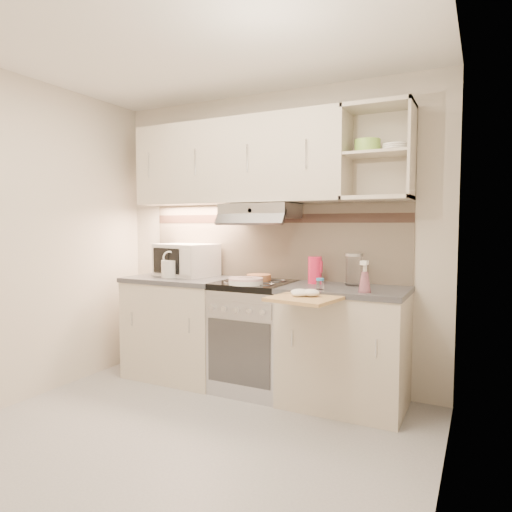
{
  "coord_description": "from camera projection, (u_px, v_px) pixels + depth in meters",
  "views": [
    {
      "loc": [
        1.67,
        -2.22,
        1.37
      ],
      "look_at": [
        0.08,
        0.95,
        1.12
      ],
      "focal_mm": 32.0,
      "sensor_mm": 36.0,
      "label": 1
    }
  ],
  "objects": [
    {
      "name": "ground",
      "position": [
        176.0,
        446.0,
        2.82
      ],
      "size": [
        3.0,
        3.0,
        0.0
      ],
      "primitive_type": "plane",
      "color": "#9B9B9E",
      "rests_on": "ground"
    },
    {
      "name": "room_shell",
      "position": [
        206.0,
        186.0,
        3.03
      ],
      "size": [
        3.04,
        2.84,
        2.52
      ],
      "color": "beige",
      "rests_on": "ground"
    },
    {
      "name": "base_cabinet_left",
      "position": [
        181.0,
        329.0,
        4.11
      ],
      "size": [
        0.9,
        0.6,
        0.86
      ],
      "primitive_type": "cube",
      "color": "beige",
      "rests_on": "ground"
    },
    {
      "name": "worktop_left",
      "position": [
        181.0,
        279.0,
        4.08
      ],
      "size": [
        0.92,
        0.62,
        0.04
      ],
      "primitive_type": "cube",
      "color": "#47474C",
      "rests_on": "base_cabinet_left"
    },
    {
      "name": "base_cabinet_right",
      "position": [
        344.0,
        349.0,
        3.44
      ],
      "size": [
        0.9,
        0.6,
        0.86
      ],
      "primitive_type": "cube",
      "color": "beige",
      "rests_on": "ground"
    },
    {
      "name": "worktop_right",
      "position": [
        345.0,
        290.0,
        3.41
      ],
      "size": [
        0.92,
        0.62,
        0.04
      ],
      "primitive_type": "cube",
      "color": "#47474C",
      "rests_on": "base_cabinet_right"
    },
    {
      "name": "electric_range",
      "position": [
        255.0,
        336.0,
        3.77
      ],
      "size": [
        0.6,
        0.6,
        0.9
      ],
      "color": "#B7B7BC",
      "rests_on": "ground"
    },
    {
      "name": "microwave",
      "position": [
        186.0,
        260.0,
        4.17
      ],
      "size": [
        0.58,
        0.48,
        0.29
      ],
      "rotation": [
        0.0,
        0.0,
        -0.2
      ],
      "color": "silver",
      "rests_on": "worktop_left"
    },
    {
      "name": "watering_can",
      "position": [
        170.0,
        268.0,
        4.02
      ],
      "size": [
        0.28,
        0.14,
        0.24
      ],
      "rotation": [
        0.0,
        0.0,
        0.25
      ],
      "color": "silver",
      "rests_on": "worktop_left"
    },
    {
      "name": "plate_stack",
      "position": [
        246.0,
        281.0,
        3.57
      ],
      "size": [
        0.27,
        0.27,
        0.06
      ],
      "rotation": [
        0.0,
        0.0,
        -0.33
      ],
      "color": "white",
      "rests_on": "electric_range"
    },
    {
      "name": "bread_loaf",
      "position": [
        259.0,
        277.0,
        3.82
      ],
      "size": [
        0.2,
        0.2,
        0.05
      ],
      "primitive_type": "cylinder",
      "color": "olive",
      "rests_on": "electric_range"
    },
    {
      "name": "pink_pitcher",
      "position": [
        315.0,
        270.0,
        3.62
      ],
      "size": [
        0.12,
        0.11,
        0.22
      ],
      "rotation": [
        0.0,
        0.0,
        -0.04
      ],
      "color": "#D81E48",
      "rests_on": "worktop_right"
    },
    {
      "name": "glass_jar",
      "position": [
        354.0,
        269.0,
        3.51
      ],
      "size": [
        0.13,
        0.13,
        0.25
      ],
      "rotation": [
        0.0,
        0.0,
        0.22
      ],
      "color": "white",
      "rests_on": "worktop_right"
    },
    {
      "name": "spice_jar",
      "position": [
        320.0,
        284.0,
        3.29
      ],
      "size": [
        0.06,
        0.06,
        0.08
      ],
      "rotation": [
        0.0,
        0.0,
        -0.3
      ],
      "color": "white",
      "rests_on": "worktop_right"
    },
    {
      "name": "spray_bottle",
      "position": [
        365.0,
        279.0,
        3.14
      ],
      "size": [
        0.09,
        0.09,
        0.24
      ],
      "rotation": [
        0.0,
        0.0,
        -0.06
      ],
      "color": "pink",
      "rests_on": "worktop_right"
    },
    {
      "name": "cutting_board",
      "position": [
        304.0,
        299.0,
        3.06
      ],
      "size": [
        0.48,
        0.44,
        0.02
      ],
      "primitive_type": "cube",
      "rotation": [
        0.0,
        0.0,
        -0.16
      ],
      "color": "tan",
      "rests_on": "base_cabinet_right"
    },
    {
      "name": "dish_towel",
      "position": [
        300.0,
        292.0,
        3.07
      ],
      "size": [
        0.28,
        0.26,
        0.06
      ],
      "primitive_type": null,
      "rotation": [
        0.0,
        0.0,
        0.33
      ],
      "color": "white",
      "rests_on": "cutting_board"
    }
  ]
}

